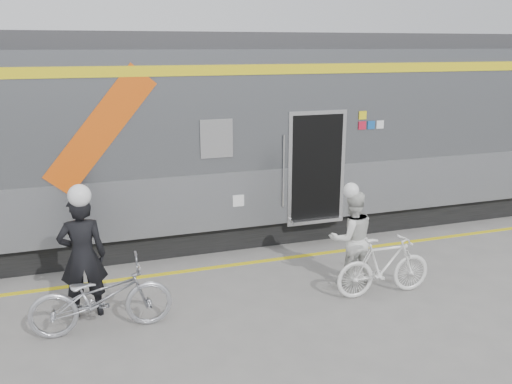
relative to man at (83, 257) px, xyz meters
name	(u,v)px	position (x,y,z in m)	size (l,w,h in m)	color
ground	(296,316)	(2.91, -1.05, -0.92)	(90.00, 90.00, 0.00)	slate
train	(189,137)	(2.26, 3.15, 1.13)	(24.00, 3.17, 4.10)	black
safety_strip	(250,263)	(2.91, 1.10, -0.92)	(24.00, 0.12, 0.01)	yellow
man	(83,257)	(0.00, 0.00, 0.00)	(0.67, 0.44, 1.85)	black
bicycle_left	(101,297)	(0.20, -0.55, -0.41)	(0.67, 1.93, 1.02)	#ADAFB6
woman	(351,238)	(4.21, -0.26, -0.12)	(0.78, 0.61, 1.60)	silver
bicycle_right	(384,266)	(4.51, -0.81, -0.44)	(0.46, 1.61, 0.97)	white
helmet_man	(76,184)	(0.00, 0.00, 1.08)	(0.32, 0.32, 0.32)	white
helmet_woman	(354,184)	(4.21, -0.26, 0.80)	(0.26, 0.26, 0.26)	white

